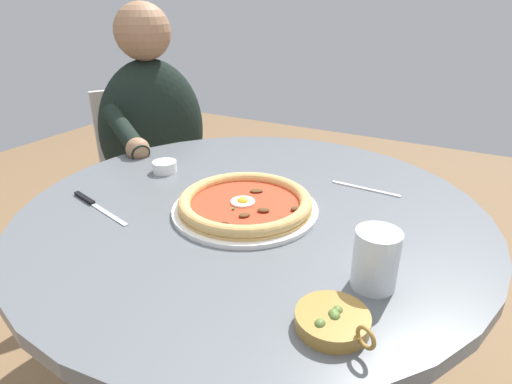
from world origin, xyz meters
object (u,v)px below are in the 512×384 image
(dining_table, at_px, (253,263))
(olive_pan, at_px, (333,321))
(cafe_chair_diner, at_px, (149,171))
(water_glass, at_px, (375,262))
(ramekin_capers, at_px, (165,166))
(diner_person, at_px, (158,179))
(pizza_on_plate, at_px, (244,204))
(steak_knife, at_px, (92,203))
(fork_utensil, at_px, (366,189))

(dining_table, height_order, olive_pan, olive_pan)
(olive_pan, relative_size, cafe_chair_diner, 0.15)
(dining_table, bearing_deg, water_glass, -117.02)
(ramekin_capers, xyz_separation_m, diner_person, (0.34, 0.34, -0.23))
(diner_person, relative_size, cafe_chair_diner, 1.39)
(olive_pan, distance_m, diner_person, 1.18)
(dining_table, bearing_deg, olive_pan, -134.63)
(pizza_on_plate, bearing_deg, steak_knife, 113.40)
(water_glass, bearing_deg, diner_person, 59.65)
(olive_pan, distance_m, fork_utensil, 0.50)
(pizza_on_plate, xyz_separation_m, fork_utensil, (0.24, -0.21, -0.02))
(dining_table, distance_m, ramekin_capers, 0.35)
(olive_pan, height_order, cafe_chair_diner, cafe_chair_diner)
(pizza_on_plate, height_order, cafe_chair_diner, cafe_chair_diner)
(olive_pan, distance_m, cafe_chair_diner, 1.32)
(water_glass, distance_m, olive_pan, 0.13)
(pizza_on_plate, distance_m, olive_pan, 0.39)
(fork_utensil, bearing_deg, pizza_on_plate, 139.52)
(ramekin_capers, bearing_deg, cafe_chair_diner, 47.93)
(ramekin_capers, bearing_deg, water_glass, -109.90)
(water_glass, xyz_separation_m, fork_utensil, (0.37, 0.11, -0.04))
(pizza_on_plate, xyz_separation_m, steak_knife, (-0.14, 0.32, -0.01))
(steak_knife, height_order, cafe_chair_diner, cafe_chair_diner)
(diner_person, bearing_deg, water_glass, -120.35)
(pizza_on_plate, relative_size, olive_pan, 2.57)
(dining_table, relative_size, steak_knife, 4.74)
(dining_table, height_order, fork_utensil, fork_utensil)
(cafe_chair_diner, bearing_deg, dining_table, -122.03)
(ramekin_capers, distance_m, cafe_chair_diner, 0.66)
(water_glass, bearing_deg, fork_utensil, 16.81)
(fork_utensil, height_order, cafe_chair_diner, cafe_chair_diner)
(ramekin_capers, relative_size, olive_pan, 0.51)
(fork_utensil, bearing_deg, water_glass, -163.19)
(water_glass, xyz_separation_m, diner_person, (0.56, 0.96, -0.26))
(diner_person, bearing_deg, olive_pan, -126.32)
(dining_table, distance_m, pizza_on_plate, 0.18)
(cafe_chair_diner, bearing_deg, steak_knife, -145.82)
(dining_table, height_order, ramekin_capers, ramekin_capers)
(dining_table, xyz_separation_m, diner_person, (0.40, 0.64, -0.06))
(pizza_on_plate, bearing_deg, olive_pan, -130.84)
(dining_table, height_order, water_glass, water_glass)
(water_glass, height_order, olive_pan, water_glass)
(ramekin_capers, xyz_separation_m, olive_pan, (-0.35, -0.59, -0.00))
(olive_pan, bearing_deg, steak_knife, 79.34)
(olive_pan, bearing_deg, water_glass, -11.12)
(pizza_on_plate, bearing_deg, ramekin_capers, 72.28)
(pizza_on_plate, relative_size, water_glass, 3.21)
(dining_table, xyz_separation_m, steak_knife, (-0.17, 0.32, 0.16))
(water_glass, height_order, steak_knife, water_glass)
(olive_pan, bearing_deg, ramekin_capers, 59.53)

